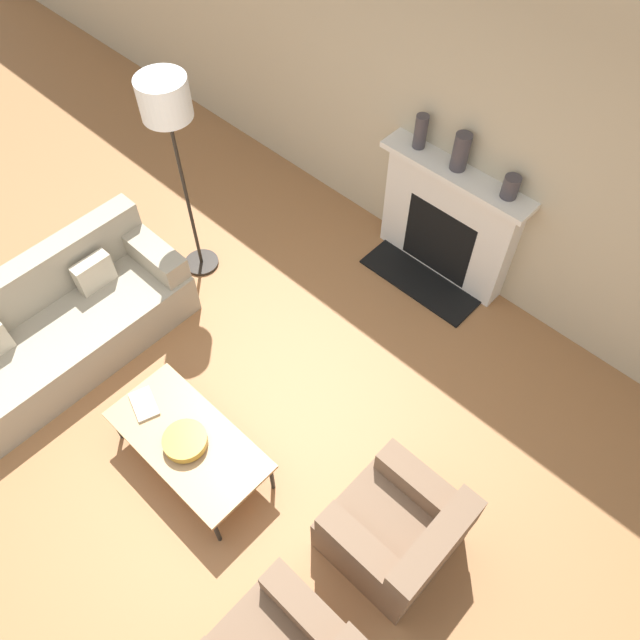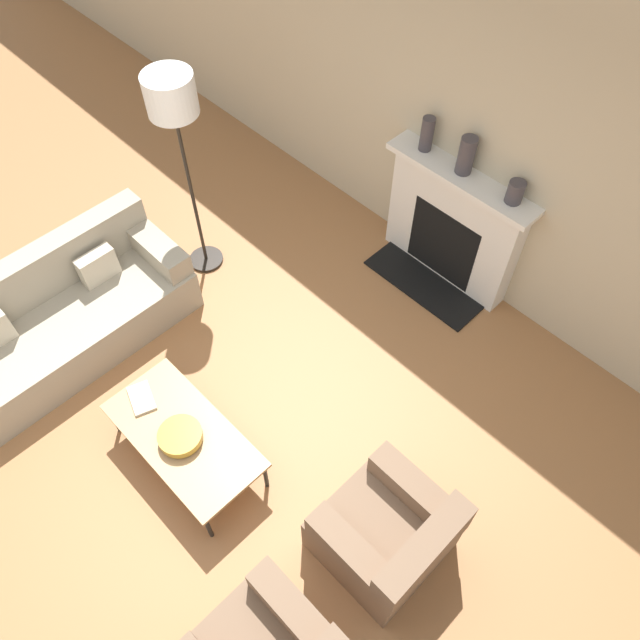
{
  "view_description": "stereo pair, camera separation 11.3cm",
  "coord_description": "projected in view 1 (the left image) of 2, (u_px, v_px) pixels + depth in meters",
  "views": [
    {
      "loc": [
        1.81,
        -0.9,
        4.45
      ],
      "look_at": [
        -0.2,
        1.24,
        0.45
      ],
      "focal_mm": 35.0,
      "sensor_mm": 36.0,
      "label": 1
    },
    {
      "loc": [
        1.89,
        -0.82,
        4.45
      ],
      "look_at": [
        -0.2,
        1.24,
        0.45
      ],
      "focal_mm": 35.0,
      "sensor_mm": 36.0,
      "label": 2
    }
  ],
  "objects": [
    {
      "name": "bowl",
      "position": [
        185.0,
        441.0,
        4.37
      ],
      "size": [
        0.32,
        0.32,
        0.09
      ],
      "color": "#BC8E2D",
      "rests_on": "coffee_table"
    },
    {
      "name": "mantel_vase_center_right",
      "position": [
        511.0,
        187.0,
        4.72
      ],
      "size": [
        0.13,
        0.13,
        0.18
      ],
      "color": "#3D383D",
      "rests_on": "fireplace"
    },
    {
      "name": "wall_back",
      "position": [
        483.0,
        135.0,
        4.77
      ],
      "size": [
        18.0,
        0.06,
        2.9
      ],
      "color": "#BCAD8E",
      "rests_on": "ground_plane"
    },
    {
      "name": "mantel_vase_center_left",
      "position": [
        461.0,
        152.0,
        4.86
      ],
      "size": [
        0.13,
        0.13,
        0.32
      ],
      "color": "#3D383D",
      "rests_on": "fireplace"
    },
    {
      "name": "fireplace",
      "position": [
        446.0,
        223.0,
        5.45
      ],
      "size": [
        1.38,
        0.59,
        1.16
      ],
      "color": "silver",
      "rests_on": "ground_plane"
    },
    {
      "name": "coffee_table",
      "position": [
        188.0,
        441.0,
        4.45
      ],
      "size": [
        1.23,
        0.6,
        0.38
      ],
      "color": "tan",
      "rests_on": "ground_plane"
    },
    {
      "name": "couch",
      "position": [
        57.0,
        328.0,
        5.09
      ],
      "size": [
        0.84,
        2.14,
        0.85
      ],
      "rotation": [
        0.0,
        0.0,
        1.57
      ],
      "color": "#9E937F",
      "rests_on": "ground_plane"
    },
    {
      "name": "ground_plane",
      "position": [
        227.0,
        466.0,
        4.71
      ],
      "size": [
        18.0,
        18.0,
        0.0
      ],
      "primitive_type": "plane",
      "color": "#99663D"
    },
    {
      "name": "book",
      "position": [
        144.0,
        404.0,
        4.58
      ],
      "size": [
        0.3,
        0.24,
        0.02
      ],
      "rotation": [
        0.0,
        0.0,
        -0.34
      ],
      "color": "#B2A893",
      "rests_on": "coffee_table"
    },
    {
      "name": "mantel_vase_left",
      "position": [
        421.0,
        131.0,
        5.03
      ],
      "size": [
        0.11,
        0.11,
        0.3
      ],
      "color": "#3D383D",
      "rests_on": "fireplace"
    },
    {
      "name": "floor_lamp",
      "position": [
        168.0,
        114.0,
        4.59
      ],
      "size": [
        0.38,
        0.38,
        1.95
      ],
      "color": "black",
      "rests_on": "ground_plane"
    },
    {
      "name": "armchair_far",
      "position": [
        397.0,
        533.0,
        4.13
      ],
      "size": [
        0.77,
        0.77,
        0.74
      ],
      "rotation": [
        0.0,
        0.0,
        -1.57
      ],
      "color": "brown",
      "rests_on": "ground_plane"
    }
  ]
}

